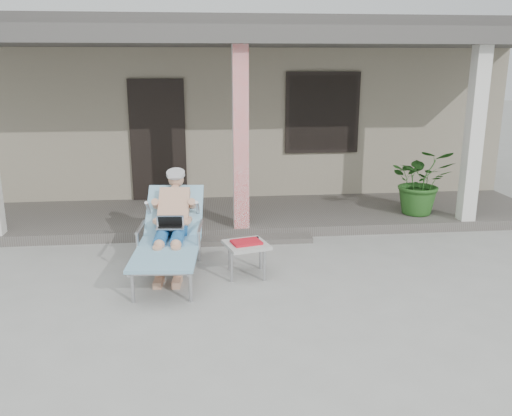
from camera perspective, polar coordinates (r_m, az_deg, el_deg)
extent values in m
plane|color=#9E9E99|center=(6.13, 0.07, -9.18)|extent=(60.00, 60.00, 0.00)
cube|color=#9D947C|center=(12.11, -3.27, 10.26)|extent=(10.00, 5.00, 3.00)
cube|color=#474442|center=(12.08, -3.40, 18.08)|extent=(10.40, 5.40, 0.30)
cube|color=black|center=(9.64, -10.27, 7.00)|extent=(0.95, 0.06, 2.10)
cube|color=black|center=(9.81, 7.00, 9.91)|extent=(1.20, 0.06, 1.30)
cube|color=black|center=(9.81, 7.01, 9.91)|extent=(1.32, 0.05, 1.42)
cube|color=#605B56|center=(8.92, -1.99, -0.82)|extent=(10.00, 2.00, 0.15)
cube|color=red|center=(7.80, -1.63, 7.25)|extent=(0.22, 0.22, 2.61)
cube|color=silver|center=(8.79, 21.95, 7.07)|extent=(0.22, 0.22, 2.61)
cube|color=#474442|center=(8.58, -2.17, 17.50)|extent=(10.00, 2.30, 0.24)
cube|color=#605B56|center=(7.83, -1.38, -3.38)|extent=(2.00, 0.30, 0.07)
cylinder|color=#B7B7BC|center=(6.04, -12.87, -8.06)|extent=(0.04, 0.04, 0.37)
cylinder|color=#B7B7BC|center=(5.94, -6.91, -8.14)|extent=(0.04, 0.04, 0.37)
cylinder|color=#B7B7BC|center=(7.18, -10.98, -4.15)|extent=(0.04, 0.04, 0.37)
cylinder|color=#B7B7BC|center=(7.11, -6.01, -4.16)|extent=(0.04, 0.04, 0.37)
cube|color=#B7B7BC|center=(6.33, -9.41, -4.81)|extent=(0.72, 1.27, 0.03)
cube|color=#87C3D1|center=(6.32, -9.42, -4.60)|extent=(0.82, 1.31, 0.04)
cube|color=#B7B7BC|center=(7.10, -8.55, -0.58)|extent=(0.67, 0.63, 0.49)
cube|color=#87C3D1|center=(7.09, -8.56, -0.31)|extent=(0.77, 0.71, 0.56)
cylinder|color=#B1B1B4|center=(7.27, -8.43, 3.65)|extent=(0.26, 0.26, 0.13)
cube|color=silver|center=(6.68, -8.99, -1.97)|extent=(0.35, 0.26, 0.23)
cube|color=#B4B4AF|center=(6.54, -1.02, -3.90)|extent=(0.60, 0.60, 0.04)
cylinder|color=#B7B7BC|center=(6.41, -2.61, -6.25)|extent=(0.04, 0.04, 0.37)
cylinder|color=#B7B7BC|center=(6.45, 0.88, -6.13)|extent=(0.04, 0.04, 0.37)
cylinder|color=#B7B7BC|center=(6.78, -2.81, -5.06)|extent=(0.04, 0.04, 0.37)
cylinder|color=#B7B7BC|center=(6.81, 0.48, -4.94)|extent=(0.04, 0.04, 0.37)
cube|color=red|center=(6.53, -1.02, -3.62)|extent=(0.40, 0.33, 0.03)
cube|color=black|center=(6.65, -1.12, -3.31)|extent=(0.33, 0.11, 0.03)
imported|color=#26591E|center=(9.03, 16.99, 2.72)|extent=(1.13, 1.03, 1.07)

